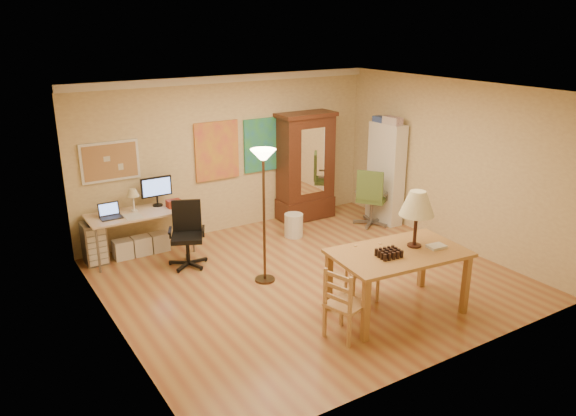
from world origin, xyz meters
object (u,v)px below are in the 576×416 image
computer_desk (142,228)px  office_chair_green (371,210)px  office_chair_black (188,249)px  bookshelf (386,174)px  armoire (306,173)px  dining_table (406,238)px

computer_desk → office_chair_green: size_ratio=1.50×
computer_desk → office_chair_black: 0.90m
office_chair_black → bookshelf: bookshelf is taller
office_chair_black → office_chair_green: (3.50, -0.12, 0.02)m
armoire → office_chair_black: bearing=-162.6°
computer_desk → armoire: bearing=1.5°
dining_table → computer_desk: (-2.25, 3.52, -0.55)m
office_chair_black → armoire: bearing=17.4°
dining_table → bookshelf: bearing=52.7°
dining_table → bookshelf: bookshelf is taller
dining_table → office_chair_green: bearing=57.2°
dining_table → office_chair_black: (-1.80, 2.75, -0.73)m
office_chair_green → bookshelf: (0.34, 0.04, 0.63)m
dining_table → bookshelf: (2.04, 2.67, -0.08)m
dining_table → armoire: 3.71m
office_chair_green → bookshelf: 0.72m
armoire → dining_table: bearing=-104.1°
dining_table → office_chair_black: 3.37m
office_chair_green → bookshelf: bookshelf is taller
office_chair_black → office_chair_green: size_ratio=0.93×
dining_table → office_chair_black: bearing=123.2°
dining_table → office_chair_green: 3.21m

